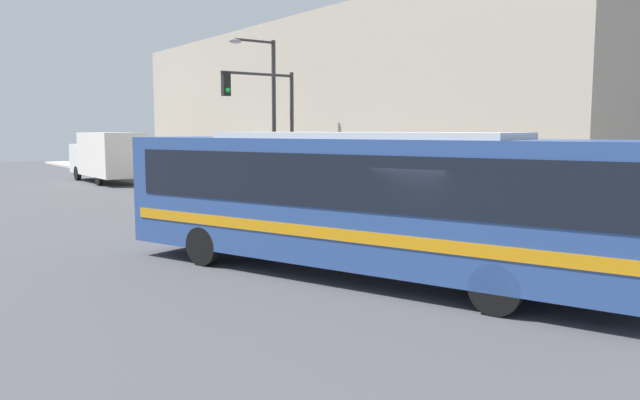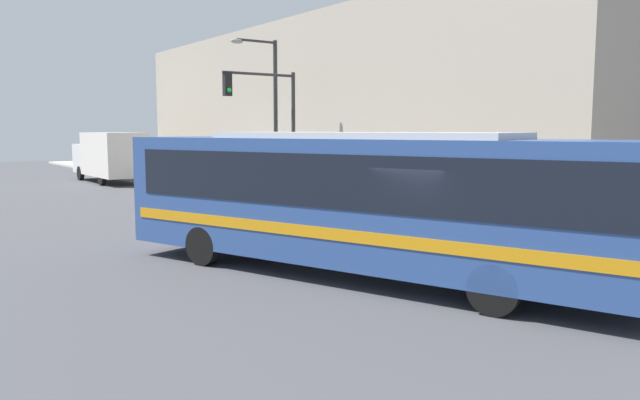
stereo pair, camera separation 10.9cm
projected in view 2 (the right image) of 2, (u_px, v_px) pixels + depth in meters
The scene contains 11 objects.
ground_plane at pixel (421, 289), 12.66m from camera, with size 120.00×120.00×0.00m, color #47474C.
sidewalk at pixel (231, 190), 32.31m from camera, with size 3.00×70.00×0.17m.
building_facade at pixel (329, 109), 32.45m from camera, with size 6.00×33.12×8.54m.
city_bus at pixel (363, 195), 13.43m from camera, with size 6.39×12.24×3.16m.
delivery_truck at pixel (109, 155), 38.04m from camera, with size 2.42×7.95×3.04m.
fire_hydrant at pixel (475, 224), 17.98m from camera, with size 0.22×0.30×0.70m.
traffic_light_pole at pixel (270, 114), 25.03m from camera, with size 3.28×0.35×5.38m.
parking_meter at pixel (381, 195), 21.27m from camera, with size 0.14×0.14×1.22m.
street_lamp at pixel (270, 106), 26.80m from camera, with size 2.21×0.28×6.85m.
pedestrian_near_corner at pixel (376, 187), 23.48m from camera, with size 0.34×0.34×1.76m.
pedestrian_mid_block at pixel (420, 196), 20.67m from camera, with size 0.34×0.34×1.70m.
Camera 2 is at (-8.83, -8.91, 3.22)m, focal length 35.00 mm.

